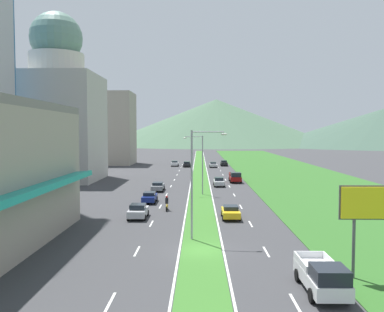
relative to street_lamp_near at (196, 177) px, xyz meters
name	(u,v)px	position (x,y,z in m)	size (l,w,h in m)	color
ground_plane	(201,250)	(0.49, -3.24, -5.51)	(600.00, 600.00, 0.00)	#38383A
grass_median	(200,174)	(0.49, 56.76, -5.48)	(3.20, 240.00, 0.06)	#387028
grass_verge_right	(292,174)	(21.09, 56.76, -5.48)	(24.00, 240.00, 0.06)	#2D6023
lane_dash_left_1	(110,302)	(-4.61, -13.39, -5.51)	(0.16, 2.80, 0.01)	silver
lane_dash_left_2	(137,251)	(-4.61, -3.54, -5.51)	(0.16, 2.80, 0.01)	silver
lane_dash_left_3	(151,224)	(-4.61, 6.32, -5.51)	(0.16, 2.80, 0.01)	silver
lane_dash_left_4	(160,206)	(-4.61, 16.17, -5.51)	(0.16, 2.80, 0.01)	silver
lane_dash_left_5	(167,195)	(-4.61, 26.02, -5.51)	(0.16, 2.80, 0.01)	silver
lane_dash_left_6	(171,186)	(-4.61, 35.88, -5.51)	(0.16, 2.80, 0.01)	silver
lane_dash_left_7	(174,180)	(-4.61, 45.73, -5.51)	(0.16, 2.80, 0.01)	silver
lane_dash_left_8	(177,175)	(-4.61, 55.58, -5.51)	(0.16, 2.80, 0.01)	silver
lane_dash_left_9	(179,171)	(-4.61, 65.44, -5.51)	(0.16, 2.80, 0.01)	silver
lane_dash_left_10	(181,167)	(-4.61, 75.29, -5.51)	(0.16, 2.80, 0.01)	silver
lane_dash_left_11	(182,164)	(-4.61, 85.14, -5.51)	(0.16, 2.80, 0.01)	silver
lane_dash_right_1	(296,304)	(5.59, -13.39, -5.51)	(0.16, 2.80, 0.01)	silver
lane_dash_right_2	(266,252)	(5.59, -3.54, -5.51)	(0.16, 2.80, 0.01)	silver
lane_dash_right_3	(251,224)	(5.59, 6.32, -5.51)	(0.16, 2.80, 0.01)	silver
lane_dash_right_4	(241,207)	(5.59, 16.17, -5.51)	(0.16, 2.80, 0.01)	silver
lane_dash_right_5	(234,195)	(5.59, 26.02, -5.51)	(0.16, 2.80, 0.01)	silver
lane_dash_right_6	(229,186)	(5.59, 35.88, -5.51)	(0.16, 2.80, 0.01)	silver
lane_dash_right_7	(226,180)	(5.59, 45.73, -5.51)	(0.16, 2.80, 0.01)	silver
lane_dash_right_8	(223,175)	(5.59, 55.58, -5.51)	(0.16, 2.80, 0.01)	silver
lane_dash_right_9	(221,171)	(5.59, 65.44, -5.51)	(0.16, 2.80, 0.01)	silver
lane_dash_right_10	(219,167)	(5.59, 75.29, -5.51)	(0.16, 2.80, 0.01)	silver
lane_dash_right_11	(217,165)	(5.59, 85.14, -5.51)	(0.16, 2.80, 0.01)	silver
edge_line_median_left	(192,174)	(-1.26, 56.76, -5.51)	(0.16, 240.00, 0.01)	silver
edge_line_median_right	(208,174)	(2.24, 56.76, -5.51)	(0.16, 240.00, 0.01)	silver
domed_building	(58,110)	(-27.39, 44.80, 8.20)	(16.02, 16.02, 32.67)	#B7B2A8
midrise_colored	(111,128)	(-25.77, 86.44, 5.09)	(13.02, 13.02, 21.21)	#9E9384
hill_far_left	(52,126)	(-109.28, 269.47, 8.88)	(180.61, 180.61, 28.78)	#516B56
hill_far_center	(216,122)	(13.54, 284.64, 12.06)	(179.38, 179.38, 35.16)	#47664C
hill_far_right	(384,127)	(128.16, 251.14, 7.56)	(163.94, 163.94, 26.14)	#3D5647
street_lamp_near	(196,177)	(0.00, 0.00, 0.00)	(3.13, 0.49, 9.58)	#99999E
street_lamp_mid	(200,161)	(0.48, 26.21, -0.36)	(2.99, 0.30, 8.92)	#99999E
car_0	(187,164)	(-3.03, 76.72, -4.76)	(2.03, 4.62, 1.49)	black
car_1	(219,182)	(3.77, 36.30, -4.74)	(1.88, 4.39, 1.53)	#B2B2B7
car_2	(158,186)	(-6.32, 30.16, -4.77)	(1.96, 4.69, 1.42)	slate
car_3	(224,163)	(7.34, 80.54, -4.71)	(1.94, 4.64, 1.56)	black
car_4	(213,165)	(4.08, 75.40, -4.77)	(1.97, 4.31, 1.43)	#B2B2B7
car_5	(231,212)	(3.75, 9.02, -4.79)	(1.98, 4.05, 1.38)	yellow
car_6	(150,197)	(-6.32, 18.98, -4.76)	(1.87, 4.07, 1.46)	navy
car_8	(138,211)	(-6.38, 9.01, -4.72)	(2.01, 4.10, 1.58)	#B2B2B7
car_9	(175,163)	(-6.50, 79.20, -4.74)	(2.02, 4.22, 1.49)	silver
pickup_truck_0	(323,277)	(7.47, -11.92, -4.53)	(2.18, 5.40, 2.00)	silver
pickup_truck_1	(235,177)	(7.11, 41.74, -4.53)	(2.18, 5.40, 2.00)	maroon
motorcycle_rider	(167,204)	(-3.58, 13.50, -4.77)	(0.36, 2.00, 1.80)	black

